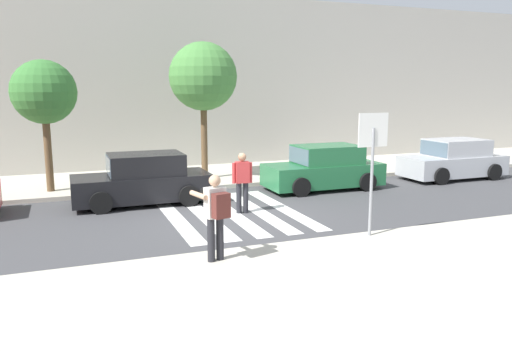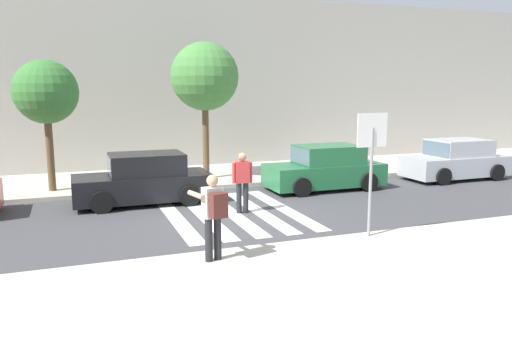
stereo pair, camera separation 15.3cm
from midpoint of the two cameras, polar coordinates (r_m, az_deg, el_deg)
The scene contains 17 objects.
ground_plane at distance 14.08m, azimuth -2.89°, elevation -4.43°, with size 120.00×120.00×0.00m, color #424244.
sidewalk_near at distance 8.69m, azimuth 10.39°, elevation -13.47°, with size 60.00×6.00×0.14m, color beige.
sidewalk_far at distance 19.73m, azimuth -8.36°, elevation -0.14°, with size 60.00×4.80×0.14m, color beige.
building_facade_far at distance 23.75m, azimuth -11.00°, elevation 10.39°, with size 56.00×4.00×7.48m, color #ADA89E.
crosswalk_stripe_0 at distance 13.88m, azimuth -9.46°, elevation -4.76°, with size 0.44×5.20×0.01m, color silver.
crosswalk_stripe_1 at distance 14.05m, azimuth -6.26°, elevation -4.50°, with size 0.44×5.20×0.01m, color silver.
crosswalk_stripe_2 at distance 14.27m, azimuth -3.14°, elevation -4.23°, with size 0.44×5.20×0.01m, color silver.
crosswalk_stripe_3 at distance 14.53m, azimuth -0.14°, elevation -3.96°, with size 0.44×5.20×0.01m, color silver.
crosswalk_stripe_4 at distance 14.82m, azimuth 2.76°, elevation -3.68°, with size 0.44×5.20×0.01m, color silver.
stop_sign at distance 11.53m, azimuth 12.81°, elevation 3.25°, with size 0.76×0.08×2.82m.
photographer_with_backpack at distance 9.75m, azimuth -5.07°, elevation -3.92°, with size 0.70×0.92×1.72m.
pedestrian_crossing at distance 14.06m, azimuth -1.90°, elevation -0.38°, with size 0.58×0.28×1.72m.
parked_car_black at distance 15.65m, azimuth -13.07°, elevation -0.50°, with size 4.10×1.92×1.55m.
parked_car_green at distance 17.63m, azimuth 7.54°, elevation 0.84°, with size 4.10×1.92×1.55m.
parked_car_silver at distance 20.96m, azimuth 21.43°, elevation 1.68°, with size 4.10×1.92×1.55m.
street_tree_west at distance 17.63m, azimuth -23.32°, elevation 8.71°, with size 2.06×2.06×4.28m.
street_tree_center at distance 18.74m, azimuth -6.30°, elevation 11.18°, with size 2.50×2.50×5.05m.
Camera 1 is at (-4.32, -12.93, 3.51)m, focal length 35.00 mm.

